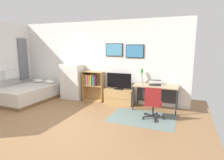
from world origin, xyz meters
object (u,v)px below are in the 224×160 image
at_px(computer_mouse, 163,85).
at_px(bamboo_vase, 142,75).
at_px(television, 119,81).
at_px(desk, 156,89).
at_px(office_chair, 153,102).
at_px(bed, 29,93).
at_px(bookshelf, 92,83).
at_px(laptop, 155,83).
at_px(tv_stand, 119,97).
at_px(dresser, 72,82).

bearing_deg(computer_mouse, bamboo_vase, 160.31).
bearing_deg(computer_mouse, television, 175.33).
relative_size(desk, bamboo_vase, 2.87).
relative_size(office_chair, computer_mouse, 8.27).
bearing_deg(bed, computer_mouse, 10.19).
bearing_deg(desk, bookshelf, 177.77).
xyz_separation_m(bookshelf, office_chair, (2.26, -0.99, -0.15)).
relative_size(computer_mouse, bamboo_vase, 0.23).
bearing_deg(laptop, desk, -8.50).
relative_size(desk, laptop, 3.04).
bearing_deg(bed, laptop, 11.94).
bearing_deg(desk, tv_stand, 178.12).
relative_size(television, desk, 0.64).
height_order(bookshelf, television, television).
bearing_deg(laptop, tv_stand, 169.50).
distance_m(bed, tv_stand, 3.13).
bearing_deg(office_chair, desk, 90.18).
distance_m(bed, bookshelf, 2.21).
xyz_separation_m(bookshelf, desk, (2.20, -0.09, 0.00)).
xyz_separation_m(bed, office_chair, (4.28, -0.15, 0.20)).
height_order(bookshelf, office_chair, bookshelf).
height_order(television, computer_mouse, television).
bearing_deg(computer_mouse, office_chair, -99.49).
relative_size(bookshelf, desk, 0.80).
height_order(bookshelf, bamboo_vase, bamboo_vase).
distance_m(television, computer_mouse, 1.39).
distance_m(office_chair, laptop, 0.98).
bearing_deg(tv_stand, bookshelf, 177.36).
relative_size(office_chair, laptop, 2.06).
bearing_deg(bookshelf, tv_stand, -2.64).
height_order(computer_mouse, bamboo_vase, bamboo_vase).
height_order(laptop, bamboo_vase, bamboo_vase).
bearing_deg(bamboo_vase, office_chair, -62.70).
bearing_deg(bookshelf, office_chair, -23.69).
height_order(desk, bamboo_vase, bamboo_vase).
bearing_deg(bed, bamboo_vase, 15.28).
relative_size(bed, desk, 1.59).
height_order(dresser, office_chair, dresser).
distance_m(dresser, bookshelf, 0.77).
relative_size(dresser, tv_stand, 1.34).
distance_m(computer_mouse, bamboo_vase, 0.76).
distance_m(tv_stand, television, 0.51).
relative_size(bed, bamboo_vase, 4.57).
xyz_separation_m(bed, laptop, (4.18, 0.75, 0.54)).
bearing_deg(office_chair, dresser, 159.05).
relative_size(bookshelf, television, 1.25).
relative_size(office_chair, bamboo_vase, 1.94).
distance_m(desk, office_chair, 0.92).
bearing_deg(bed, tv_stand, 16.40).
xyz_separation_m(bed, dresser, (1.25, 0.78, 0.36)).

